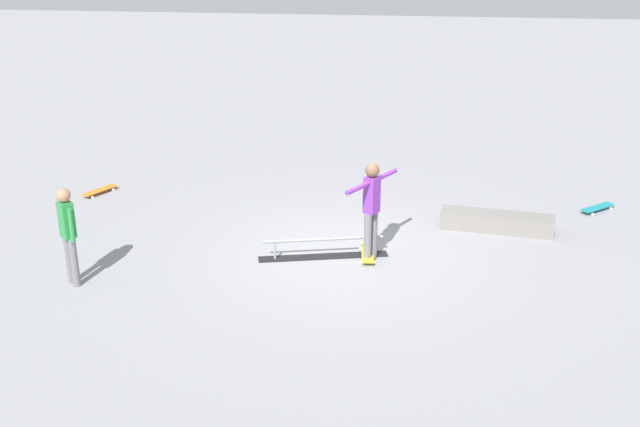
{
  "coord_description": "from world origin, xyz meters",
  "views": [
    {
      "loc": [
        -0.89,
        12.08,
        5.65
      ],
      "look_at": [
        0.42,
        0.64,
        1.0
      ],
      "focal_mm": 43.61,
      "sensor_mm": 36.0,
      "label": 1
    }
  ],
  "objects": [
    {
      "name": "ground_plane",
      "position": [
        0.0,
        0.0,
        0.0
      ],
      "size": [
        60.0,
        60.0,
        0.0
      ],
      "primitive_type": "plane",
      "color": "gray"
    },
    {
      "name": "grind_rail",
      "position": [
        0.42,
        0.14,
        0.15
      ],
      "size": [
        2.21,
        0.73,
        0.35
      ],
      "rotation": [
        0.0,
        0.0,
        0.23
      ],
      "color": "black",
      "rests_on": "ground_plane"
    },
    {
      "name": "skate_ledge",
      "position": [
        -2.63,
        -1.38,
        0.16
      ],
      "size": [
        2.09,
        0.77,
        0.32
      ],
      "primitive_type": "cube",
      "rotation": [
        0.0,
        0.0,
        -0.14
      ],
      "color": "gray",
      "rests_on": "ground_plane"
    },
    {
      "name": "skater_main",
      "position": [
        -0.38,
        0.18,
        1.0
      ],
      "size": [
        0.79,
        1.23,
        1.73
      ],
      "rotation": [
        0.0,
        0.0,
        1.02
      ],
      "color": "slate",
      "rests_on": "ground_plane"
    },
    {
      "name": "skateboard_main",
      "position": [
        -0.33,
        0.07,
        0.07
      ],
      "size": [
        0.31,
        0.81,
        0.09
      ],
      "rotation": [
        0.0,
        0.0,
        1.65
      ],
      "color": "yellow",
      "rests_on": "ground_plane"
    },
    {
      "name": "bystander_green_shirt",
      "position": [
        4.23,
        1.59,
        0.91
      ],
      "size": [
        0.32,
        0.29,
        1.61
      ],
      "rotation": [
        0.0,
        0.0,
        5.57
      ],
      "color": "slate",
      "rests_on": "ground_plane"
    },
    {
      "name": "loose_skateboard_orange",
      "position": [
        5.37,
        -2.39,
        0.07
      ],
      "size": [
        0.56,
        0.8,
        0.09
      ],
      "rotation": [
        0.0,
        0.0,
        4.21
      ],
      "color": "orange",
      "rests_on": "ground_plane"
    },
    {
      "name": "loose_skateboard_teal",
      "position": [
        -4.68,
        -2.56,
        0.07
      ],
      "size": [
        0.74,
        0.67,
        0.09
      ],
      "rotation": [
        0.0,
        0.0,
        0.7
      ],
      "color": "teal",
      "rests_on": "ground_plane"
    }
  ]
}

